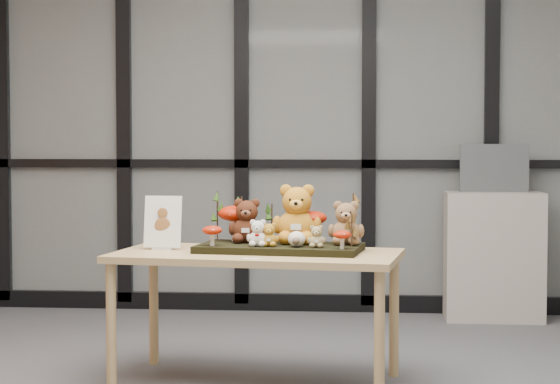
# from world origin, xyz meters

# --- Properties ---
(room_shell) EXTENTS (5.00, 5.00, 5.00)m
(room_shell) POSITION_xyz_m (0.00, 0.00, 1.68)
(room_shell) COLOR beige
(room_shell) RESTS_ON floor
(glass_partition) EXTENTS (4.90, 0.06, 2.78)m
(glass_partition) POSITION_xyz_m (-0.00, 2.47, 1.42)
(glass_partition) COLOR #2D383F
(glass_partition) RESTS_ON floor
(display_table) EXTENTS (1.49, 0.89, 0.66)m
(display_table) POSITION_xyz_m (-0.11, 0.31, 0.59)
(display_table) COLOR tan
(display_table) RESTS_ON floor
(diorama_tray) EXTENTS (0.86, 0.51, 0.04)m
(diorama_tray) POSITION_xyz_m (0.00, 0.35, 0.68)
(diorama_tray) COLOR black
(diorama_tray) RESTS_ON display_table
(bear_pooh_yellow) EXTENTS (0.28, 0.26, 0.33)m
(bear_pooh_yellow) POSITION_xyz_m (0.09, 0.43, 0.86)
(bear_pooh_yellow) COLOR orange
(bear_pooh_yellow) RESTS_ON diorama_tray
(bear_brown_medium) EXTENTS (0.21, 0.20, 0.25)m
(bear_brown_medium) POSITION_xyz_m (-0.17, 0.44, 0.82)
(bear_brown_medium) COLOR #441E10
(bear_brown_medium) RESTS_ON diorama_tray
(bear_tan_back) EXTENTS (0.21, 0.19, 0.24)m
(bear_tan_back) POSITION_xyz_m (0.34, 0.39, 0.82)
(bear_tan_back) COLOR brown
(bear_tan_back) RESTS_ON diorama_tray
(bear_small_yellow) EXTENTS (0.11, 0.10, 0.13)m
(bear_small_yellow) POSITION_xyz_m (-0.04, 0.26, 0.76)
(bear_small_yellow) COLOR #AF791F
(bear_small_yellow) RESTS_ON diorama_tray
(bear_white_bow) EXTENTS (0.12, 0.12, 0.15)m
(bear_white_bow) POSITION_xyz_m (-0.10, 0.26, 0.77)
(bear_white_bow) COLOR white
(bear_white_bow) RESTS_ON diorama_tray
(bear_beige_small) EXTENTS (0.10, 0.09, 0.12)m
(bear_beige_small) POSITION_xyz_m (0.20, 0.24, 0.75)
(bear_beige_small) COLOR tan
(bear_beige_small) RESTS_ON diorama_tray
(plush_cream_hedgehog) EXTENTS (0.07, 0.07, 0.09)m
(plush_cream_hedgehog) POSITION_xyz_m (0.10, 0.25, 0.74)
(plush_cream_hedgehog) COLOR white
(plush_cream_hedgehog) RESTS_ON diorama_tray
(mushroom_back_left) EXTENTS (0.18, 0.18, 0.20)m
(mushroom_back_left) POSITION_xyz_m (-0.24, 0.52, 0.80)
(mushroom_back_left) COLOR #9F1805
(mushroom_back_left) RESTS_ON diorama_tray
(mushroom_back_right) EXTENTS (0.16, 0.16, 0.18)m
(mushroom_back_right) POSITION_xyz_m (0.16, 0.47, 0.78)
(mushroom_back_right) COLOR #9F1805
(mushroom_back_right) RESTS_ON diorama_tray
(mushroom_front_left) EXTENTS (0.10, 0.10, 0.11)m
(mushroom_front_left) POSITION_xyz_m (-0.32, 0.27, 0.75)
(mushroom_front_left) COLOR #9F1805
(mushroom_front_left) RESTS_ON diorama_tray
(mushroom_front_right) EXTENTS (0.09, 0.09, 0.10)m
(mushroom_front_right) POSITION_xyz_m (0.32, 0.18, 0.74)
(mushroom_front_right) COLOR #9F1805
(mushroom_front_right) RESTS_ON diorama_tray
(sprig_green_far_left) EXTENTS (0.05, 0.05, 0.26)m
(sprig_green_far_left) POSITION_xyz_m (-0.33, 0.51, 0.83)
(sprig_green_far_left) COLOR #12350C
(sprig_green_far_left) RESTS_ON diorama_tray
(sprig_green_mid_left) EXTENTS (0.05, 0.05, 0.23)m
(sprig_green_mid_left) POSITION_xyz_m (-0.21, 0.53, 0.81)
(sprig_green_mid_left) COLOR #12350C
(sprig_green_mid_left) RESTS_ON diorama_tray
(sprig_dry_far_right) EXTENTS (0.05, 0.05, 0.26)m
(sprig_dry_far_right) POSITION_xyz_m (0.37, 0.39, 0.82)
(sprig_dry_far_right) COLOR brown
(sprig_dry_far_right) RESTS_ON diorama_tray
(sprig_dry_mid_right) EXTENTS (0.05, 0.05, 0.16)m
(sprig_dry_mid_right) POSITION_xyz_m (0.37, 0.29, 0.78)
(sprig_dry_mid_right) COLOR brown
(sprig_dry_mid_right) RESTS_ON diorama_tray
(sprig_green_centre) EXTENTS (0.05, 0.05, 0.20)m
(sprig_green_centre) POSITION_xyz_m (-0.05, 0.52, 0.79)
(sprig_green_centre) COLOR #12350C
(sprig_green_centre) RESTS_ON diorama_tray
(sign_holder) EXTENTS (0.19, 0.07, 0.27)m
(sign_holder) POSITION_xyz_m (-0.60, 0.40, 0.79)
(sign_holder) COLOR silver
(sign_holder) RESTS_ON display_table
(label_card) EXTENTS (0.08, 0.03, 0.00)m
(label_card) POSITION_xyz_m (-0.10, 0.03, 0.66)
(label_card) COLOR white
(label_card) RESTS_ON display_table
(cabinet) EXTENTS (0.65, 0.38, 0.87)m
(cabinet) POSITION_xyz_m (1.30, 2.24, 0.43)
(cabinet) COLOR #A1988F
(cabinet) RESTS_ON floor
(monitor) EXTENTS (0.46, 0.05, 0.32)m
(monitor) POSITION_xyz_m (1.30, 2.26, 1.03)
(monitor) COLOR #4C4F54
(monitor) RESTS_ON cabinet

